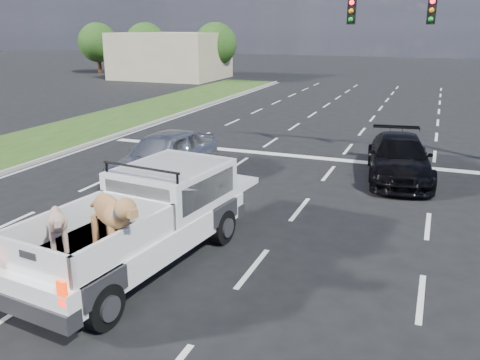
{
  "coord_description": "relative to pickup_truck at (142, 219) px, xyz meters",
  "views": [
    {
      "loc": [
        5.16,
        -9.48,
        5.11
      ],
      "look_at": [
        0.67,
        2.0,
        1.34
      ],
      "focal_mm": 38.0,
      "sensor_mm": 36.0,
      "label": 1
    }
  ],
  "objects": [
    {
      "name": "curb_left",
      "position": [
        -8.47,
        6.66,
        -0.99
      ],
      "size": [
        0.15,
        60.0,
        0.14
      ],
      "primitive_type": "cube",
      "color": "gray",
      "rests_on": "ground"
    },
    {
      "name": "silver_sedan",
      "position": [
        -2.84,
        5.95,
        -0.22
      ],
      "size": [
        2.39,
        5.05,
        1.67
      ],
      "primitive_type": "imported",
      "rotation": [
        0.0,
        0.0,
        -0.09
      ],
      "color": "#B9BBC1",
      "rests_on": "ground"
    },
    {
      "name": "tree_far_c",
      "position": [
        -15.42,
        38.66,
        2.23
      ],
      "size": [
        4.2,
        4.2,
        5.4
      ],
      "color": "#332114",
      "rests_on": "ground"
    },
    {
      "name": "road_markings",
      "position": [
        0.58,
        7.22,
        -1.05
      ],
      "size": [
        17.75,
        60.0,
        0.01
      ],
      "color": "silver",
      "rests_on": "ground"
    },
    {
      "name": "ground",
      "position": [
        0.58,
        0.66,
        -1.06
      ],
      "size": [
        160.0,
        160.0,
        0.0
      ],
      "primitive_type": "plane",
      "color": "black",
      "rests_on": "ground"
    },
    {
      "name": "black_coupe",
      "position": [
        4.69,
        8.92,
        -0.33
      ],
      "size": [
        2.76,
        5.28,
        1.46
      ],
      "primitive_type": "imported",
      "rotation": [
        0.0,
        0.0,
        0.15
      ],
      "color": "black",
      "rests_on": "ground"
    },
    {
      "name": "pickup_truck",
      "position": [
        0.0,
        0.0,
        0.0
      ],
      "size": [
        2.83,
        6.18,
        2.24
      ],
      "rotation": [
        0.0,
        0.0,
        -0.12
      ],
      "color": "black",
      "rests_on": "ground"
    },
    {
      "name": "building_left",
      "position": [
        -19.42,
        36.66,
        1.14
      ],
      "size": [
        10.0,
        8.0,
        4.4
      ],
      "primitive_type": "cube",
      "color": "tan",
      "rests_on": "ground"
    },
    {
      "name": "tree_far_b",
      "position": [
        -23.42,
        38.66,
        2.23
      ],
      "size": [
        4.2,
        4.2,
        5.4
      ],
      "color": "#332114",
      "rests_on": "ground"
    },
    {
      "name": "grass_median_left",
      "position": [
        -10.92,
        6.66,
        -1.01
      ],
      "size": [
        5.0,
        60.0,
        0.1
      ],
      "primitive_type": "cube",
      "color": "#204314",
      "rests_on": "ground"
    },
    {
      "name": "tree_far_a",
      "position": [
        -29.42,
        38.66,
        2.23
      ],
      "size": [
        4.2,
        4.2,
        5.4
      ],
      "color": "#332114",
      "rests_on": "ground"
    }
  ]
}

